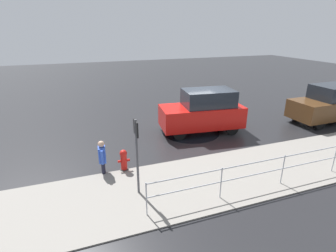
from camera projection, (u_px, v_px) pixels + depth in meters
ground_plane at (198, 130)px, 12.97m from camera, size 60.00×60.00×0.00m
kerb_strip at (250, 171)px, 9.27m from camera, size 24.00×3.20×0.04m
moving_hatchback at (203, 111)px, 12.52m from camera, size 4.07×2.13×2.06m
parked_sedan at (331, 103)px, 13.94m from camera, size 4.32×1.80×1.98m
fire_hydrant at (124, 160)px, 9.20m from camera, size 0.42×0.31×0.80m
pedestrian at (102, 156)px, 8.94m from camera, size 0.27×0.57×1.22m
metal_railing at (284, 164)px, 8.27m from camera, size 9.03×0.04×1.05m
sign_post at (137, 147)px, 7.49m from camera, size 0.07×0.44×2.40m
puddle_patch at (191, 132)px, 12.77m from camera, size 2.78×2.78×0.01m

